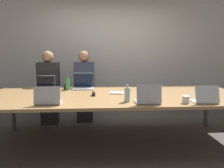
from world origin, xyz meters
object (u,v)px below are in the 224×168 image
object	(u,v)px
person_far_midleft	(85,88)
bottle_far_midleft	(68,84)
bottle_near_midright	(127,94)
cup_far_midleft	(66,86)
person_far_left	(49,89)
laptop_far_midleft	(83,84)
laptop_far_left	(45,85)
laptop_near_right	(205,98)
stapler	(94,94)
laptop_near_midright	(148,98)
laptop_near_left	(48,99)
cup_near_right	(186,100)

from	to	relation	value
person_far_midleft	bottle_far_midleft	bearing A→B (deg)	-112.04
bottle_near_midright	cup_far_midleft	xyz separation A→B (m)	(-0.94, 1.01, -0.05)
bottle_near_midright	bottle_far_midleft	size ratio (longest dim) A/B	0.96
bottle_near_midright	person_far_left	xyz separation A→B (m)	(-1.34, 1.46, -0.16)
laptop_far_midleft	laptop_far_left	bearing A→B (deg)	172.43
laptop_near_right	person_far_midleft	bearing A→B (deg)	-46.06
cup_far_midleft	bottle_near_midright	bearing A→B (deg)	-46.99
laptop_far_left	stapler	size ratio (longest dim) A/B	2.13
laptop_far_left	laptop_near_right	bearing A→B (deg)	-29.28
laptop_near_right	laptop_far_left	bearing A→B (deg)	-29.28
laptop_near_midright	bottle_near_midright	size ratio (longest dim) A/B	1.38
laptop_near_midright	bottle_far_midleft	bearing A→B (deg)	-43.03
person_far_midleft	stapler	xyz separation A→B (m)	(0.20, -1.12, 0.09)
cup_far_midleft	stapler	bearing A→B (deg)	-49.69
laptop_near_left	bottle_near_midright	world-z (taller)	laptop_near_left
laptop_near_midright	laptop_far_left	distance (m)	2.04
laptop_far_left	bottle_near_midright	bearing A→B (deg)	-40.73
person_far_midleft	cup_far_midleft	bearing A→B (deg)	-117.87
person_far_midleft	stapler	distance (m)	1.14
laptop_near_midright	laptop_far_left	size ratio (longest dim) A/B	0.96
bottle_near_midright	stapler	xyz separation A→B (m)	(-0.45, 0.43, -0.07)
laptop_near_left	laptop_near_midright	world-z (taller)	laptop_near_midright
laptop_near_right	stapler	size ratio (longest dim) A/B	2.02
laptop_far_midleft	person_far_midleft	bearing A→B (deg)	91.39
laptop_far_midleft	laptop_near_left	bearing A→B (deg)	-107.68
person_far_midleft	bottle_near_midright	bearing A→B (deg)	-67.07
laptop_far_midleft	bottle_far_midleft	distance (m)	0.29
bottle_near_midright	cup_near_right	distance (m)	0.75
laptop_near_left	bottle_near_midright	bearing A→B (deg)	-174.94
laptop_near_right	person_far_left	size ratio (longest dim) A/B	0.21
cup_far_midleft	cup_near_right	distance (m)	2.04
laptop_far_left	stapler	world-z (taller)	laptop_far_left
laptop_near_midright	stapler	size ratio (longest dim) A/B	2.05
bottle_far_midleft	laptop_near_left	bearing A→B (deg)	-95.78
laptop_near_midright	person_far_left	size ratio (longest dim) A/B	0.22
person_far_left	stapler	distance (m)	1.36
cup_far_midleft	laptop_near_right	size ratio (longest dim) A/B	0.33
person_far_midleft	laptop_near_right	bearing A→B (deg)	-46.06
laptop_near_left	cup_near_right	size ratio (longest dim) A/B	3.29
laptop_near_left	cup_near_right	bearing A→B (deg)	178.37
bottle_near_midright	person_far_midleft	world-z (taller)	person_far_midleft
person_far_left	laptop_near_right	bearing A→B (deg)	-34.68
laptop_far_midleft	cup_near_right	distance (m)	1.83
cup_far_midleft	bottle_far_midleft	world-z (taller)	bottle_far_midleft
laptop_near_midright	cup_far_midleft	xyz separation A→B (m)	(-1.19, 1.15, -0.02)
laptop_near_right	laptop_far_left	distance (m)	2.66
laptop_far_left	stapler	xyz separation A→B (m)	(0.88, -0.72, -0.04)
laptop_near_left	laptop_near_midright	bearing A→B (deg)	177.75
laptop_near_right	stapler	distance (m)	1.56
laptop_near_left	laptop_far_left	distance (m)	1.28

